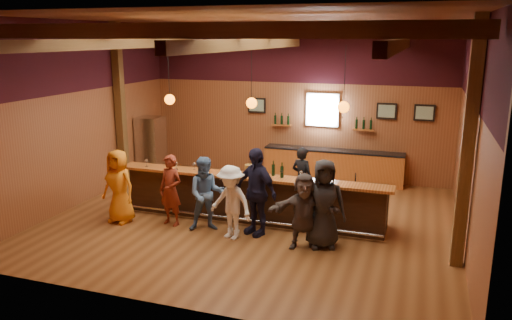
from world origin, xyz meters
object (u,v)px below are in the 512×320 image
at_px(back_bar_cabinet, 333,166).
at_px(customer_orange, 119,186).
at_px(customer_denim, 206,194).
at_px(bottle_a, 273,170).
at_px(bar_counter, 255,196).
at_px(customer_brown, 304,211).
at_px(customer_dark, 324,204).
at_px(stainless_fridge, 151,147).
at_px(customer_navy, 256,191).
at_px(customer_redvest, 171,190).
at_px(ice_bucket, 249,169).
at_px(customer_white, 231,202).
at_px(bartender, 302,179).

bearing_deg(back_bar_cabinet, customer_orange, -129.93).
height_order(customer_denim, bottle_a, customer_denim).
relative_size(bar_counter, customer_brown, 4.12).
bearing_deg(customer_dark, customer_denim, 158.03).
distance_m(stainless_fridge, customer_navy, 5.57).
bearing_deg(customer_navy, back_bar_cabinet, 105.55).
height_order(back_bar_cabinet, customer_navy, customer_navy).
bearing_deg(stainless_fridge, customer_redvest, -54.13).
distance_m(customer_orange, customer_dark, 4.64).
bearing_deg(bottle_a, ice_bucket, -174.98).
relative_size(customer_orange, customer_brown, 1.10).
xyz_separation_m(customer_navy, ice_bucket, (-0.39, 0.69, 0.28)).
relative_size(customer_denim, customer_brown, 1.07).
height_order(customer_denim, customer_white, customer_denim).
bearing_deg(bar_counter, customer_navy, -69.73).
bearing_deg(ice_bucket, bottle_a, 5.02).
xyz_separation_m(stainless_fridge, customer_denim, (3.37, -3.48, -0.08)).
distance_m(stainless_fridge, customer_redvest, 4.25).
xyz_separation_m(customer_white, ice_bucket, (0.02, 1.09, 0.43)).
xyz_separation_m(bartender, bottle_a, (-0.40, -1.08, 0.47)).
height_order(customer_brown, bartender, bartender).
bearing_deg(customer_orange, customer_navy, 13.53).
distance_m(customer_redvest, customer_white, 1.59).
xyz_separation_m(bar_counter, ice_bucket, (-0.05, -0.22, 0.70)).
distance_m(back_bar_cabinet, bartender, 2.69).
bearing_deg(customer_navy, bartender, 99.10).
height_order(bar_counter, customer_white, customer_white).
bearing_deg(customer_brown, stainless_fridge, 130.65).
bearing_deg(bar_counter, customer_dark, -31.46).
height_order(stainless_fridge, customer_denim, stainless_fridge).
relative_size(bar_counter, customer_white, 4.02).
bearing_deg(customer_redvest, stainless_fridge, 137.86).
relative_size(customer_orange, bartender, 1.08).
relative_size(customer_white, ice_bucket, 7.20).
bearing_deg(customer_white, customer_brown, 19.50).
bearing_deg(customer_white, customer_dark, 24.51).
height_order(ice_bucket, bottle_a, bottle_a).
bearing_deg(bartender, customer_brown, 125.08).
relative_size(stainless_fridge, bottle_a, 5.30).
xyz_separation_m(back_bar_cabinet, customer_navy, (-0.85, -4.47, 0.47)).
bearing_deg(stainless_fridge, ice_bucket, -33.30).
height_order(customer_denim, customer_dark, customer_dark).
bearing_deg(customer_navy, stainless_fridge, 169.30).
distance_m(customer_redvest, customer_denim, 0.88).
distance_m(customer_dark, bottle_a, 1.66).
bearing_deg(bottle_a, stainless_fridge, 150.40).
bearing_deg(bar_counter, customer_white, -93.27).
height_order(customer_orange, customer_white, customer_orange).
height_order(customer_dark, ice_bucket, customer_dark).
height_order(customer_denim, ice_bucket, customer_denim).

